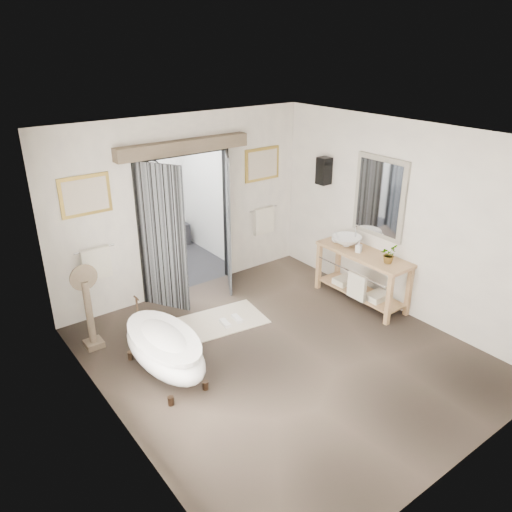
{
  "coord_description": "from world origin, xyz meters",
  "views": [
    {
      "loc": [
        -3.67,
        -4.27,
        3.93
      ],
      "look_at": [
        0.0,
        0.6,
        1.25
      ],
      "focal_mm": 35.0,
      "sensor_mm": 36.0,
      "label": 1
    }
  ],
  "objects_px": {
    "clawfoot_tub": "(164,348)",
    "vanity": "(361,273)",
    "basin": "(347,241)",
    "rug": "(224,320)"
  },
  "relations": [
    {
      "from": "clawfoot_tub",
      "to": "basin",
      "type": "distance_m",
      "value": 3.44
    },
    {
      "from": "vanity",
      "to": "basin",
      "type": "relative_size",
      "value": 3.31
    },
    {
      "from": "vanity",
      "to": "basin",
      "type": "xyz_separation_m",
      "value": [
        -0.0,
        0.36,
        0.43
      ]
    },
    {
      "from": "clawfoot_tub",
      "to": "basin",
      "type": "xyz_separation_m",
      "value": [
        3.39,
        0.19,
        0.55
      ]
    },
    {
      "from": "clawfoot_tub",
      "to": "vanity",
      "type": "bearing_deg",
      "value": -2.97
    },
    {
      "from": "basin",
      "to": "vanity",
      "type": "bearing_deg",
      "value": -82.96
    },
    {
      "from": "vanity",
      "to": "basin",
      "type": "bearing_deg",
      "value": 90.15
    },
    {
      "from": "clawfoot_tub",
      "to": "vanity",
      "type": "distance_m",
      "value": 3.4
    },
    {
      "from": "vanity",
      "to": "rug",
      "type": "relative_size",
      "value": 1.33
    },
    {
      "from": "vanity",
      "to": "rug",
      "type": "distance_m",
      "value": 2.3
    }
  ]
}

